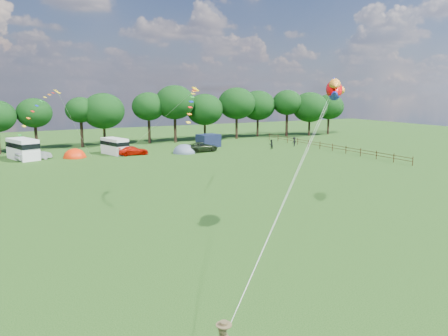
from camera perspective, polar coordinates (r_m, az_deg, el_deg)
name	(u,v)px	position (r m, az deg, el deg)	size (l,w,h in m)	color
ground_plane	(288,259)	(25.78, 8.35, -11.65)	(180.00, 180.00, 0.00)	black
tree_line	(125,108)	(76.89, -12.76, 7.62)	(102.98, 10.98, 10.27)	black
fence	(326,146)	(71.44, 13.20, 2.87)	(0.12, 33.12, 1.20)	#472D19
car_b	(34,155)	(64.98, -23.62, 1.60)	(1.58, 4.22, 1.49)	#919399
car_c	(133,151)	(65.49, -11.82, 2.23)	(1.83, 4.36, 1.31)	#BB0F02
car_d	(202,147)	(67.64, -2.95, 2.75)	(2.44, 5.38, 1.47)	black
campervan_b	(23,148)	(66.30, -24.79, 2.35)	(4.17, 6.29, 2.85)	silver
campervan_c	(115,146)	(66.92, -14.09, 2.85)	(3.36, 5.27, 2.39)	silver
tent_orange	(75,157)	(65.45, -18.90, 1.32)	(3.21, 3.51, 2.51)	red
tent_greyblue	(184,153)	(66.62, -5.19, 1.99)	(3.55, 3.89, 2.64)	#4E5F72
awning_navy	(208,141)	(73.37, -2.06, 3.60)	(3.40, 2.76, 2.12)	#121934
fish_kite	(334,89)	(30.82, 14.20, 9.92)	(2.77, 3.12, 1.77)	#E20100
streamer_kite_b	(42,104)	(42.34, -22.63, 7.69)	(4.18, 4.71, 3.80)	yellow
streamer_kite_c	(193,98)	(36.93, -4.09, 9.08)	(3.15, 4.91, 2.79)	#EBB900
walker_a	(271,144)	(70.97, 6.17, 3.10)	(0.76, 0.47, 1.56)	black
walker_b	(294,142)	(74.92, 9.13, 3.40)	(1.01, 0.47, 1.56)	black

